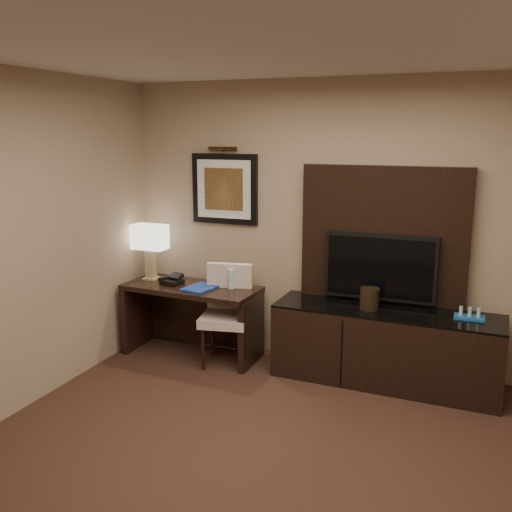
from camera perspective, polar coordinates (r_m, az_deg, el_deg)
The scene contains 16 objects.
ceiling at distance 2.97m, azimuth -0.51°, elevation 21.70°, with size 4.50×5.00×0.01m, color silver.
wall_back at distance 5.40m, azimuth 9.62°, elevation 2.97°, with size 4.50×0.01×2.70m, color tan.
desk at distance 5.79m, azimuth -6.39°, elevation -6.42°, with size 1.35×0.58×0.72m, color black.
credenza at distance 5.26m, azimuth 12.76°, elevation -8.83°, with size 1.98×0.55×0.68m, color black.
tv_wall_panel at distance 5.31m, azimuth 12.61°, elevation 1.79°, with size 1.50×0.12×1.30m, color black.
tv at distance 5.26m, azimuth 12.31°, elevation -1.07°, with size 1.00×0.08×0.60m, color black.
artwork at distance 5.76m, azimuth -3.15°, elevation 6.70°, with size 0.70×0.04×0.70m, color black.
picture_light at distance 5.70m, azimuth -3.36°, elevation 10.67°, with size 0.04×0.04×0.30m, color #3F2A14.
desk_chair at distance 5.50m, azimuth -3.06°, elevation -6.21°, with size 0.45×0.52×0.94m, color beige, non-canonical shape.
table_lamp at distance 5.93m, azimuth -10.54°, elevation 0.59°, with size 0.38×0.22×0.61m, color tan, non-canonical shape.
desk_phone at distance 5.75m, azimuth -8.39°, elevation -2.37°, with size 0.19×0.17×0.09m, color black, non-canonical shape.
blue_folder at distance 5.55m, azimuth -5.59°, elevation -3.20°, with size 0.25×0.33×0.02m, color navy.
book at distance 5.60m, azimuth -5.62°, elevation -2.09°, with size 0.15×0.02×0.21m, color gray.
water_bottle at distance 5.53m, azimuth -2.51°, elevation -2.31°, with size 0.06×0.06×0.19m, color silver.
ice_bucket at distance 5.13m, azimuth 11.28°, elevation -4.19°, with size 0.17×0.17×0.19m, color black.
minibar_tray at distance 5.11m, azimuth 20.58°, elevation -5.42°, with size 0.24×0.15×0.09m, color #1959A5, non-canonical shape.
Camera 1 is at (1.11, -2.72, 2.22)m, focal length 40.00 mm.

